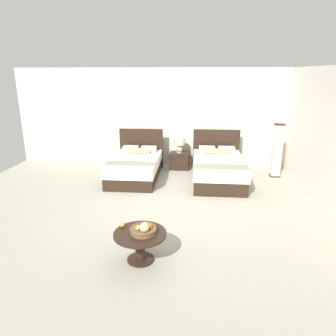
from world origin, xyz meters
name	(u,v)px	position (x,y,z in m)	size (l,w,h in m)	color
ground_plane	(168,210)	(0.00, 0.00, -0.01)	(9.74, 10.21, 0.02)	#A9A593
wall_back	(180,118)	(0.00, 3.31, 1.39)	(9.74, 0.12, 2.79)	silver
wall_side_right	(330,141)	(3.07, 0.40, 1.39)	(0.12, 5.81, 2.79)	silver
bed_near_window	(136,166)	(-1.07, 1.92, 0.31)	(1.26, 2.10, 1.13)	#2F1F15
bed_near_corner	(218,168)	(1.07, 1.92, 0.32)	(1.31, 2.21, 1.14)	#2F1F15
nightstand	(179,161)	(0.02, 2.84, 0.24)	(0.54, 0.45, 0.47)	#2F1F15
table_lamp	(180,143)	(0.02, 2.86, 0.75)	(0.31, 0.31, 0.43)	beige
coffee_table	(140,240)	(-0.22, -1.79, 0.33)	(0.77, 0.77, 0.45)	#2F1F15
fruit_bowl	(143,229)	(-0.17, -1.80, 0.51)	(0.39, 0.39, 0.20)	brown
loose_apple	(123,225)	(-0.51, -1.65, 0.49)	(0.08, 0.08, 0.08)	gold
floor_lamp_corner	(277,151)	(2.60, 2.44, 0.70)	(0.26, 0.26, 1.41)	#39211A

